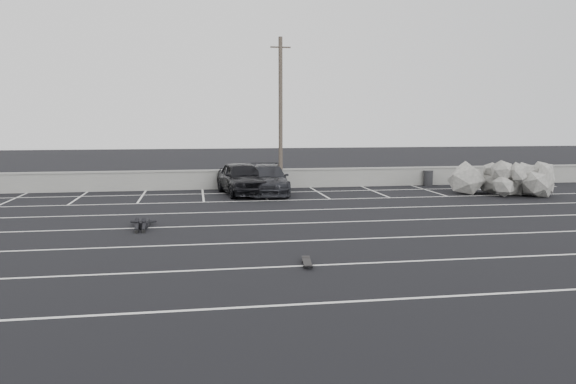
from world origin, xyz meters
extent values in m
plane|color=black|center=(0.00, 0.00, 0.00)|extent=(120.00, 120.00, 0.00)
cube|color=gray|center=(0.00, 14.00, 0.50)|extent=(50.00, 0.35, 1.00)
cube|color=gray|center=(0.00, 14.00, 1.02)|extent=(50.00, 0.45, 0.08)
cube|color=silver|center=(0.00, -6.00, 0.00)|extent=(36.00, 0.10, 0.01)
cube|color=silver|center=(0.00, -3.00, 0.00)|extent=(36.00, 0.10, 0.01)
cube|color=silver|center=(0.00, 0.00, 0.00)|extent=(36.00, 0.10, 0.01)
cube|color=silver|center=(0.00, 3.00, 0.00)|extent=(36.00, 0.10, 0.01)
cube|color=silver|center=(0.00, 6.00, 0.00)|extent=(36.00, 0.10, 0.01)
cube|color=silver|center=(0.00, 9.00, 0.00)|extent=(36.00, 0.10, 0.01)
cube|color=silver|center=(0.00, 12.00, 0.00)|extent=(36.00, 0.10, 0.01)
cube|color=silver|center=(-11.00, 11.50, 0.00)|extent=(0.10, 5.00, 0.01)
cube|color=silver|center=(-8.00, 11.50, 0.00)|extent=(0.10, 5.00, 0.01)
cube|color=silver|center=(-5.00, 11.50, 0.00)|extent=(0.10, 5.00, 0.01)
cube|color=silver|center=(-2.00, 11.50, 0.00)|extent=(0.10, 5.00, 0.01)
cube|color=silver|center=(1.00, 11.50, 0.00)|extent=(0.10, 5.00, 0.01)
cube|color=silver|center=(4.00, 11.50, 0.00)|extent=(0.10, 5.00, 0.01)
cube|color=silver|center=(7.00, 11.50, 0.00)|extent=(0.10, 5.00, 0.01)
cube|color=silver|center=(10.00, 11.50, 0.00)|extent=(0.10, 5.00, 0.01)
cube|color=silver|center=(13.00, 11.50, 0.00)|extent=(0.10, 5.00, 0.01)
imported|color=black|center=(-0.02, 11.51, 0.83)|extent=(2.68, 5.13, 1.66)
imported|color=black|center=(1.31, 11.52, 0.74)|extent=(2.52, 5.25, 1.48)
cylinder|color=#4C4238|center=(2.23, 13.20, 4.07)|extent=(0.22, 0.22, 8.14)
cube|color=#4C4238|center=(2.23, 13.20, 7.60)|extent=(1.09, 0.07, 0.07)
cylinder|color=#27272A|center=(10.93, 13.60, 0.41)|extent=(0.64, 0.64, 0.83)
cylinder|color=#27272A|center=(10.93, 13.60, 0.85)|extent=(0.71, 0.71, 0.05)
cube|color=black|center=(0.45, -2.95, 0.09)|extent=(0.32, 0.86, 0.02)
cube|color=#27272A|center=(0.49, -2.67, 0.05)|extent=(0.18, 0.07, 0.04)
cube|color=#27272A|center=(0.42, -3.23, 0.05)|extent=(0.18, 0.07, 0.04)
cylinder|color=black|center=(0.38, -2.66, 0.03)|extent=(0.04, 0.06, 0.06)
cylinder|color=black|center=(0.59, -2.69, 0.03)|extent=(0.04, 0.06, 0.06)
cylinder|color=black|center=(0.32, -3.22, 0.03)|extent=(0.04, 0.06, 0.06)
cylinder|color=black|center=(0.52, -3.24, 0.03)|extent=(0.04, 0.06, 0.06)
camera|label=1|loc=(-2.37, -16.87, 3.72)|focal=35.00mm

